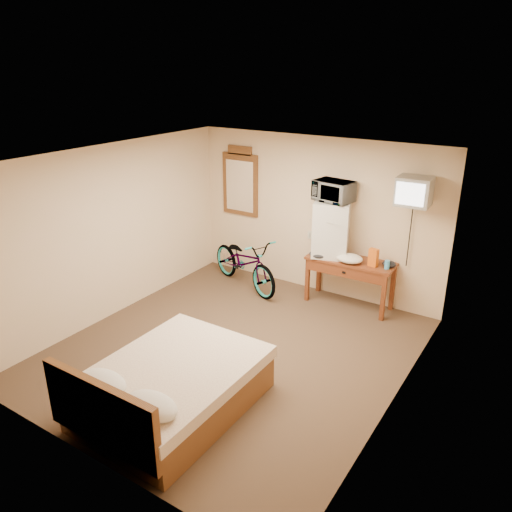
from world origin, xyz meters
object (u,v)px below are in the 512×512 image
mini_fridge (331,229)px  blue_cup (387,265)px  bed (168,388)px  desk (349,268)px  wall_mirror (240,182)px  bicycle (245,262)px  microwave (334,191)px  crt_television (414,191)px

mini_fridge → blue_cup: bearing=-3.8°
bed → desk: bearing=79.7°
mini_fridge → wall_mirror: (-1.82, 0.22, 0.45)m
desk → bicycle: 1.76m
microwave → bed: size_ratio=0.29×
desk → crt_television: bearing=1.5°
wall_mirror → bicycle: bearing=-50.7°
microwave → crt_television: (1.17, -0.03, 0.16)m
wall_mirror → bicycle: 1.37m
microwave → bicycle: bearing=-157.5°
blue_cup → wall_mirror: (-2.74, 0.28, 0.81)m
desk → bed: bed is taller
blue_cup → crt_television: 1.13m
desk → bicycle: bearing=-171.3°
desk → bicycle: (-1.73, -0.27, -0.18)m
desk → wall_mirror: wall_mirror is taller
mini_fridge → wall_mirror: bearing=173.0°
blue_cup → microwave: bearing=176.2°
microwave → crt_television: 1.19m
desk → bicycle: bicycle is taller
desk → crt_television: crt_television is taller
mini_fridge → crt_television: size_ratio=1.48×
microwave → crt_television: crt_television is taller
bicycle → bed: 3.31m
blue_cup → bed: bearing=-109.3°
blue_cup → bicycle: bearing=-173.7°
mini_fridge → bicycle: size_ratio=0.51×
crt_television → bicycle: size_ratio=0.34×
microwave → bicycle: size_ratio=0.33×
desk → blue_cup: (0.57, -0.01, 0.19)m
desk → microwave: microwave is taller
mini_fridge → bed: mini_fridge is taller
mini_fridge → microwave: size_ratio=1.52×
bed → microwave: bearing=85.6°
desk → crt_television: size_ratio=2.33×
microwave → bed: microwave is taller
mini_fridge → blue_cup: size_ratio=6.67×
mini_fridge → blue_cup: mini_fridge is taller
crt_television → wall_mirror: bearing=175.2°
desk → mini_fridge: (-0.35, 0.05, 0.55)m
microwave → blue_cup: (0.92, -0.06, -0.94)m
bed → blue_cup: bearing=70.7°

